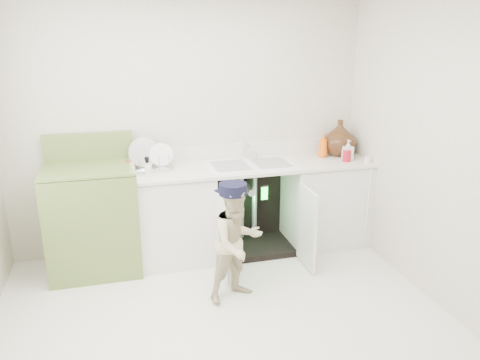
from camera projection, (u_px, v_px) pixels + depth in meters
name	position (u px, v px, depth m)	size (l,w,h in m)	color
ground	(225.00, 324.00, 3.58)	(3.50, 3.50, 0.00)	beige
room_shell	(223.00, 167.00, 3.20)	(6.00, 5.50, 1.26)	beige
counter_run	(254.00, 204.00, 4.70)	(2.44, 1.02, 1.27)	silver
avocado_stove	(93.00, 217.00, 4.28)	(0.80, 0.65, 1.24)	#5C7433
repair_worker	(237.00, 242.00, 3.80)	(0.72, 0.77, 1.00)	beige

